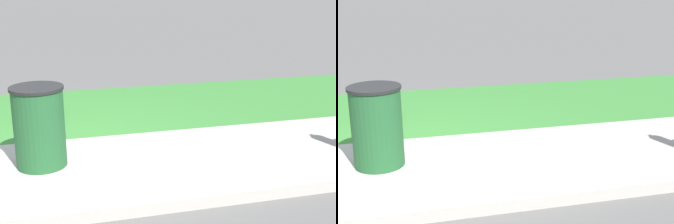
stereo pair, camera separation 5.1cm
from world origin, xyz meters
TOP-DOWN VIEW (x-y plane):
  - ground_plane at (0.00, 0.00)m, footprint 120.00×120.00m
  - sidewalk_pavement at (0.00, 0.00)m, footprint 18.00×1.93m
  - grass_verge at (0.00, 2.23)m, footprint 18.00×2.54m
  - street_curb at (0.00, -1.04)m, footprint 18.00×0.16m
  - trash_bin at (0.05, 0.22)m, footprint 0.55×0.55m
  - shrub_bush_mid_verge at (0.02, 1.91)m, footprint 0.44×0.44m

SIDE VIEW (x-z plane):
  - ground_plane at x=0.00m, z-range 0.00..0.00m
  - grass_verge at x=0.00m, z-range 0.00..0.01m
  - sidewalk_pavement at x=0.00m, z-range 0.00..0.01m
  - street_curb at x=0.00m, z-range 0.00..0.12m
  - shrub_bush_mid_verge at x=0.02m, z-range 0.00..0.38m
  - trash_bin at x=0.05m, z-range 0.00..0.87m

